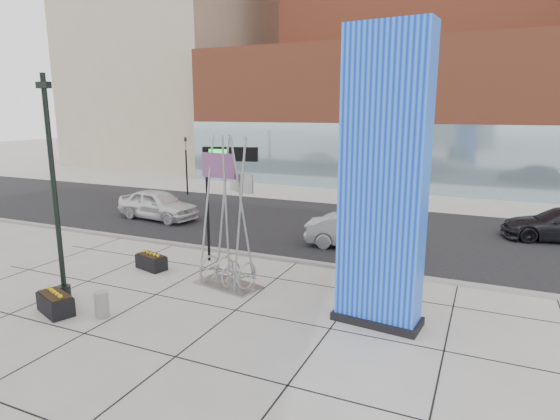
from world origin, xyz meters
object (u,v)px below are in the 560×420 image
at_px(car_white_west, 158,205).
at_px(car_silver_mid, 357,232).
at_px(overhead_street_sign, 223,164).
at_px(public_art_sculpture, 227,248).
at_px(blue_pylon, 383,187).
at_px(concrete_bollard, 102,304).
at_px(lamp_post, 56,211).

height_order(car_white_west, car_silver_mid, car_white_west).
bearing_deg(overhead_street_sign, public_art_sculpture, -72.73).
relative_size(blue_pylon, concrete_bollard, 10.44).
bearing_deg(car_white_west, overhead_street_sign, -118.24).
bearing_deg(concrete_bollard, lamp_post, 165.38).
xyz_separation_m(overhead_street_sign, car_silver_mid, (4.19, 4.17, -3.19)).
bearing_deg(concrete_bollard, blue_pylon, 21.63).
relative_size(lamp_post, car_silver_mid, 1.58).
bearing_deg(lamp_post, public_art_sculpture, 36.41).
height_order(lamp_post, public_art_sculpture, lamp_post).
distance_m(lamp_post, car_white_west, 11.44).
relative_size(car_white_west, car_silver_mid, 1.08).
xyz_separation_m(blue_pylon, concrete_bollard, (-7.42, -2.94, -3.53)).
relative_size(concrete_bollard, overhead_street_sign, 0.17).
xyz_separation_m(car_white_west, car_silver_mid, (11.54, -0.92, -0.09)).
distance_m(public_art_sculpture, car_white_west, 11.31).
distance_m(lamp_post, overhead_street_sign, 6.07).
bearing_deg(public_art_sculpture, blue_pylon, 4.77).
height_order(lamp_post, car_white_west, lamp_post).
xyz_separation_m(public_art_sculpture, concrete_bollard, (-2.10, -3.68, -0.97)).
xyz_separation_m(blue_pylon, car_white_west, (-14.02, 7.94, -3.10)).
distance_m(public_art_sculpture, car_silver_mid, 6.93).
relative_size(lamp_post, public_art_sculpture, 1.35).
distance_m(lamp_post, public_art_sculpture, 5.47).
xyz_separation_m(concrete_bollard, overhead_street_sign, (0.75, 5.80, 3.53)).
height_order(overhead_street_sign, car_white_west, overhead_street_sign).
distance_m(public_art_sculpture, overhead_street_sign, 3.59).
bearing_deg(car_silver_mid, overhead_street_sign, 127.66).
relative_size(lamp_post, concrete_bollard, 9.01).
height_order(concrete_bollard, overhead_street_sign, overhead_street_sign).
height_order(public_art_sculpture, car_silver_mid, public_art_sculpture).
bearing_deg(blue_pylon, car_silver_mid, 115.86).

